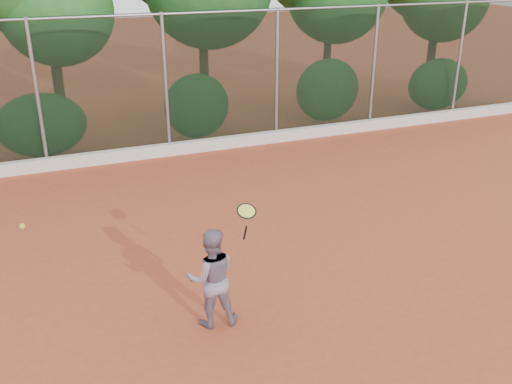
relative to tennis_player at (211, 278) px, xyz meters
name	(u,v)px	position (x,y,z in m)	size (l,w,h in m)	color
ground	(280,290)	(1.22, 0.40, -0.72)	(80.00, 80.00, 0.00)	#A54327
concrete_curb	(171,149)	(1.22, 7.22, -0.57)	(24.00, 0.20, 0.30)	silver
tennis_player	(211,278)	(0.00, 0.00, 0.00)	(0.70, 0.55, 1.45)	slate
chainlink_fence	(166,81)	(1.22, 7.40, 1.13)	(24.09, 0.09, 3.50)	black
tennis_racket	(246,214)	(0.48, -0.09, 0.92)	(0.29, 0.27, 0.55)	black
tennis_ball_in_flight	(22,226)	(-2.25, 0.28, 1.07)	(0.07, 0.07, 0.07)	yellow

